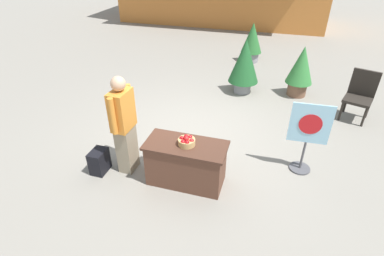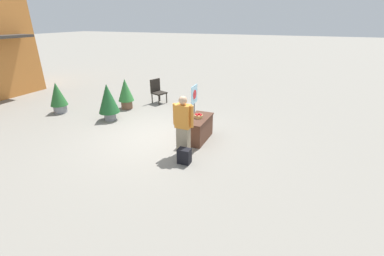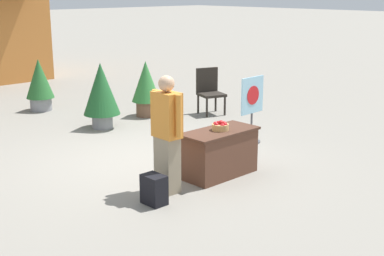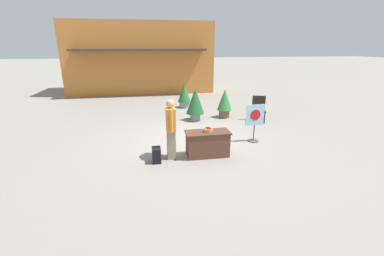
{
  "view_description": "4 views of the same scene",
  "coord_description": "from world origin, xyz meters",
  "px_view_note": "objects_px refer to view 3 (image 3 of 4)",
  "views": [
    {
      "loc": [
        1.52,
        -5.01,
        3.42
      ],
      "look_at": [
        0.18,
        -0.55,
        0.51
      ],
      "focal_mm": 28.0,
      "sensor_mm": 36.0,
      "label": 1
    },
    {
      "loc": [
        -6.66,
        -4.07,
        3.6
      ],
      "look_at": [
        -0.09,
        -1.35,
        0.56
      ],
      "focal_mm": 24.0,
      "sensor_mm": 36.0,
      "label": 2
    },
    {
      "loc": [
        -5.59,
        -6.94,
        2.91
      ],
      "look_at": [
        -0.2,
        -1.32,
        0.86
      ],
      "focal_mm": 50.0,
      "sensor_mm": 36.0,
      "label": 3
    },
    {
      "loc": [
        -1.37,
        -8.24,
        3.14
      ],
      "look_at": [
        -0.05,
        -0.94,
        0.73
      ],
      "focal_mm": 24.0,
      "sensor_mm": 36.0,
      "label": 4
    }
  ],
  "objects_px": {
    "display_table": "(219,153)",
    "backpack": "(154,190)",
    "poster_board": "(252,106)",
    "patio_chair": "(209,89)",
    "potted_plant_far_right": "(146,86)",
    "person_visitor": "(167,134)",
    "apple_basket": "(220,126)",
    "potted_plant_near_right": "(101,91)",
    "potted_plant_far_left": "(39,83)"
  },
  "relations": [
    {
      "from": "display_table",
      "to": "apple_basket",
      "type": "distance_m",
      "value": 0.44
    },
    {
      "from": "person_visitor",
      "to": "patio_chair",
      "type": "height_order",
      "value": "person_visitor"
    },
    {
      "from": "poster_board",
      "to": "potted_plant_far_left",
      "type": "relative_size",
      "value": 1.02
    },
    {
      "from": "apple_basket",
      "to": "patio_chair",
      "type": "height_order",
      "value": "patio_chair"
    },
    {
      "from": "display_table",
      "to": "potted_plant_near_right",
      "type": "distance_m",
      "value": 3.81
    },
    {
      "from": "display_table",
      "to": "potted_plant_far_right",
      "type": "distance_m",
      "value": 4.36
    },
    {
      "from": "person_visitor",
      "to": "potted_plant_near_right",
      "type": "relative_size",
      "value": 1.23
    },
    {
      "from": "display_table",
      "to": "patio_chair",
      "type": "xyz_separation_m",
      "value": [
        3.01,
        3.17,
        0.22
      ]
    },
    {
      "from": "display_table",
      "to": "person_visitor",
      "type": "bearing_deg",
      "value": 178.16
    },
    {
      "from": "potted_plant_far_left",
      "to": "potted_plant_far_right",
      "type": "bearing_deg",
      "value": -56.54
    },
    {
      "from": "backpack",
      "to": "poster_board",
      "type": "xyz_separation_m",
      "value": [
        3.33,
        1.06,
        0.51
      ]
    },
    {
      "from": "person_visitor",
      "to": "poster_board",
      "type": "distance_m",
      "value": 3.01
    },
    {
      "from": "person_visitor",
      "to": "potted_plant_far_right",
      "type": "bearing_deg",
      "value": 56.46
    },
    {
      "from": "potted_plant_far_left",
      "to": "potted_plant_near_right",
      "type": "xyz_separation_m",
      "value": [
        0.1,
        -2.47,
        0.11
      ]
    },
    {
      "from": "apple_basket",
      "to": "person_visitor",
      "type": "bearing_deg",
      "value": 178.07
    },
    {
      "from": "apple_basket",
      "to": "display_table",
      "type": "bearing_deg",
      "value": 171.26
    },
    {
      "from": "patio_chair",
      "to": "potted_plant_far_right",
      "type": "relative_size",
      "value": 0.84
    },
    {
      "from": "display_table",
      "to": "backpack",
      "type": "relative_size",
      "value": 3.07
    },
    {
      "from": "person_visitor",
      "to": "potted_plant_far_left",
      "type": "xyz_separation_m",
      "value": [
        1.32,
        6.2,
        -0.2
      ]
    },
    {
      "from": "person_visitor",
      "to": "potted_plant_far_right",
      "type": "xyz_separation_m",
      "value": [
        2.81,
        3.95,
        -0.17
      ]
    },
    {
      "from": "potted_plant_far_left",
      "to": "potted_plant_far_right",
      "type": "distance_m",
      "value": 2.7
    },
    {
      "from": "poster_board",
      "to": "potted_plant_far_left",
      "type": "xyz_separation_m",
      "value": [
        -1.57,
        5.37,
        -0.03
      ]
    },
    {
      "from": "display_table",
      "to": "potted_plant_far_left",
      "type": "xyz_separation_m",
      "value": [
        0.26,
        6.24,
        0.31
      ]
    },
    {
      "from": "person_visitor",
      "to": "poster_board",
      "type": "xyz_separation_m",
      "value": [
        2.89,
        0.84,
        -0.17
      ]
    },
    {
      "from": "person_visitor",
      "to": "patio_chair",
      "type": "distance_m",
      "value": 5.15
    },
    {
      "from": "backpack",
      "to": "potted_plant_far_right",
      "type": "distance_m",
      "value": 5.31
    },
    {
      "from": "backpack",
      "to": "potted_plant_far_left",
      "type": "distance_m",
      "value": 6.68
    },
    {
      "from": "patio_chair",
      "to": "potted_plant_far_right",
      "type": "height_order",
      "value": "potted_plant_far_right"
    },
    {
      "from": "backpack",
      "to": "potted_plant_near_right",
      "type": "distance_m",
      "value": 4.41
    },
    {
      "from": "patio_chair",
      "to": "backpack",
      "type": "bearing_deg",
      "value": -34.38
    },
    {
      "from": "display_table",
      "to": "backpack",
      "type": "bearing_deg",
      "value": -172.93
    },
    {
      "from": "display_table",
      "to": "apple_basket",
      "type": "relative_size",
      "value": 4.86
    },
    {
      "from": "display_table",
      "to": "poster_board",
      "type": "relative_size",
      "value": 1.01
    },
    {
      "from": "apple_basket",
      "to": "potted_plant_far_right",
      "type": "relative_size",
      "value": 0.21
    },
    {
      "from": "backpack",
      "to": "patio_chair",
      "type": "height_order",
      "value": "patio_chair"
    },
    {
      "from": "potted_plant_near_right",
      "to": "poster_board",
      "type": "bearing_deg",
      "value": -63.19
    },
    {
      "from": "poster_board",
      "to": "patio_chair",
      "type": "bearing_deg",
      "value": 150.13
    },
    {
      "from": "potted_plant_near_right",
      "to": "patio_chair",
      "type": "bearing_deg",
      "value": -12.75
    },
    {
      "from": "patio_chair",
      "to": "display_table",
      "type": "bearing_deg",
      "value": -24.5
    },
    {
      "from": "poster_board",
      "to": "potted_plant_near_right",
      "type": "bearing_deg",
      "value": -155.85
    },
    {
      "from": "potted_plant_far_left",
      "to": "poster_board",
      "type": "bearing_deg",
      "value": -73.7
    },
    {
      "from": "apple_basket",
      "to": "person_visitor",
      "type": "xyz_separation_m",
      "value": [
        -1.08,
        0.04,
        0.07
      ]
    },
    {
      "from": "backpack",
      "to": "patio_chair",
      "type": "bearing_deg",
      "value": 36.64
    },
    {
      "from": "apple_basket",
      "to": "potted_plant_near_right",
      "type": "relative_size",
      "value": 0.19
    },
    {
      "from": "apple_basket",
      "to": "potted_plant_far_right",
      "type": "bearing_deg",
      "value": 66.58
    },
    {
      "from": "potted_plant_far_right",
      "to": "person_visitor",
      "type": "bearing_deg",
      "value": -125.38
    },
    {
      "from": "poster_board",
      "to": "potted_plant_far_right",
      "type": "bearing_deg",
      "value": 178.87
    },
    {
      "from": "poster_board",
      "to": "backpack",
      "type": "bearing_deg",
      "value": -75.06
    },
    {
      "from": "patio_chair",
      "to": "potted_plant_far_right",
      "type": "xyz_separation_m",
      "value": [
        -1.27,
        0.82,
        0.13
      ]
    },
    {
      "from": "potted_plant_far_right",
      "to": "apple_basket",
      "type": "bearing_deg",
      "value": -113.42
    }
  ]
}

